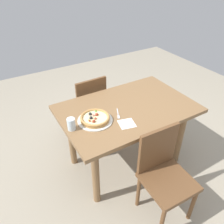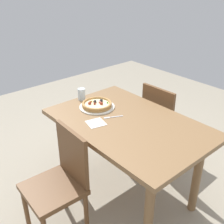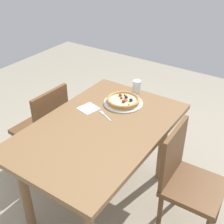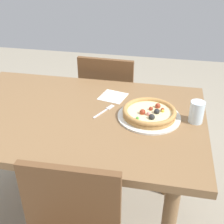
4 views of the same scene
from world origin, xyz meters
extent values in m
plane|color=#9E937F|center=(0.00, 0.00, 0.00)|extent=(6.00, 6.00, 0.00)
cube|color=olive|center=(0.00, 0.00, 0.74)|extent=(1.33, 0.87, 0.04)
cylinder|color=olive|center=(-0.52, -0.29, 0.36)|extent=(0.07, 0.07, 0.72)
cylinder|color=olive|center=(0.52, -0.29, 0.36)|extent=(0.07, 0.07, 0.72)
cylinder|color=olive|center=(-0.52, 0.29, 0.36)|extent=(0.07, 0.07, 0.72)
cylinder|color=olive|center=(0.52, 0.29, 0.36)|extent=(0.07, 0.07, 0.72)
cylinder|color=brown|center=(0.32, -0.88, 0.20)|extent=(0.04, 0.04, 0.41)
cylinder|color=brown|center=(-0.02, -0.89, 0.20)|extent=(0.04, 0.04, 0.41)
cylinder|color=brown|center=(0.31, -0.54, 0.20)|extent=(0.04, 0.04, 0.41)
cylinder|color=brown|center=(-0.03, -0.55, 0.20)|extent=(0.04, 0.04, 0.41)
cube|color=brown|center=(0.14, -0.71, 0.43)|extent=(0.41, 0.41, 0.04)
cube|color=brown|center=(0.14, -0.53, 0.66)|extent=(0.38, 0.04, 0.42)
cylinder|color=brown|center=(0.23, 0.88, 0.20)|extent=(0.04, 0.04, 0.41)
cylinder|color=brown|center=(-0.13, 0.55, 0.20)|extent=(0.04, 0.04, 0.41)
cylinder|color=brown|center=(0.21, 0.54, 0.20)|extent=(0.04, 0.04, 0.41)
cube|color=brown|center=(0.05, 0.71, 0.43)|extent=(0.42, 0.42, 0.04)
cube|color=brown|center=(0.04, 0.53, 0.66)|extent=(0.38, 0.04, 0.42)
cylinder|color=silver|center=(0.38, 0.03, 0.77)|extent=(0.32, 0.32, 0.01)
cylinder|color=#B78447|center=(0.38, 0.03, 0.78)|extent=(0.27, 0.27, 0.02)
cylinder|color=beige|center=(0.38, 0.03, 0.79)|extent=(0.23, 0.23, 0.01)
torus|color=#B78447|center=(0.38, 0.03, 0.80)|extent=(0.27, 0.27, 0.02)
sphere|color=gold|center=(0.44, 0.05, 0.80)|extent=(0.02, 0.02, 0.02)
sphere|color=#4C9E38|center=(0.33, -0.05, 0.80)|extent=(0.02, 0.02, 0.02)
sphere|color=#262626|center=(0.41, 0.03, 0.80)|extent=(0.03, 0.03, 0.03)
sphere|color=#262626|center=(0.39, -0.03, 0.80)|extent=(0.03, 0.03, 0.03)
sphere|color=maroon|center=(0.35, 0.01, 0.80)|extent=(0.03, 0.03, 0.03)
sphere|color=maroon|center=(0.44, 0.06, 0.80)|extent=(0.02, 0.02, 0.02)
sphere|color=maroon|center=(0.38, 0.05, 0.80)|extent=(0.02, 0.02, 0.02)
sphere|color=maroon|center=(0.42, 0.09, 0.80)|extent=(0.03, 0.03, 0.03)
sphere|color=#E58C7F|center=(0.38, 0.00, 0.80)|extent=(0.02, 0.02, 0.02)
cube|color=silver|center=(0.13, 0.02, 0.76)|extent=(0.06, 0.10, 0.00)
cube|color=silver|center=(0.16, 0.09, 0.76)|extent=(0.04, 0.05, 0.00)
cylinder|color=silver|center=(0.61, 0.04, 0.82)|extent=(0.07, 0.07, 0.11)
cube|color=white|center=(0.15, 0.22, 0.76)|extent=(0.17, 0.17, 0.00)
camera|label=1|loc=(1.07, 1.51, 1.99)|focal=35.73mm
camera|label=2|loc=(-1.41, 1.40, 1.87)|focal=44.38mm
camera|label=3|loc=(-1.41, -1.06, 1.98)|focal=47.44mm
camera|label=4|loc=(0.44, -1.25, 1.55)|focal=47.11mm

